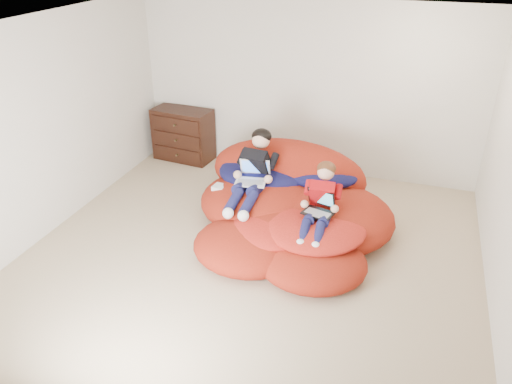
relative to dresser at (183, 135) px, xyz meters
name	(u,v)px	position (x,y,z in m)	size (l,w,h in m)	color
room_shell	(250,240)	(1.90, -2.26, -0.19)	(5.10, 5.10, 2.77)	tan
dresser	(183,135)	(0.00, 0.00, 0.00)	(0.95, 0.56, 0.82)	black
beanbag_pile	(289,206)	(2.13, -1.44, -0.14)	(2.53, 2.48, 0.95)	#9C2211
cream_pillow	(274,152)	(1.69, -0.67, 0.21)	(0.41, 0.26, 0.26)	#EDE9CD
older_boy	(254,168)	(1.67, -1.43, 0.29)	(0.38, 1.14, 0.76)	black
younger_boy	(321,200)	(2.58, -1.80, 0.21)	(0.30, 0.97, 0.67)	#AC0F12
laptop_white	(253,175)	(1.67, -1.49, 0.23)	(0.40, 0.42, 0.25)	silver
laptop_black	(319,206)	(2.58, -1.84, 0.15)	(0.37, 0.38, 0.23)	black
power_adapter	(220,188)	(1.24, -1.53, 0.01)	(0.15, 0.15, 0.06)	silver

